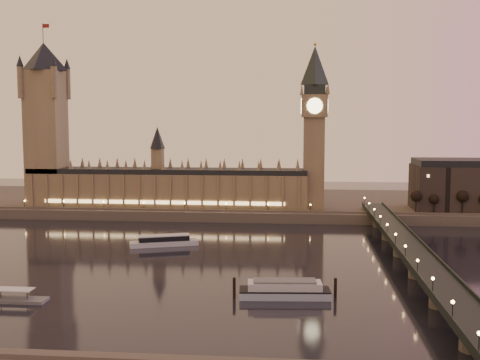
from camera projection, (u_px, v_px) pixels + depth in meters
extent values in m
plane|color=black|center=(197.00, 261.00, 266.84)|extent=(700.00, 700.00, 0.00)
cube|color=#423D35|center=(278.00, 204.00, 427.08)|extent=(560.00, 130.00, 6.00)
cube|color=brown|center=(167.00, 190.00, 388.74)|extent=(180.00, 26.00, 22.00)
cube|color=black|center=(167.00, 171.00, 387.47)|extent=(180.00, 22.00, 3.20)
cube|color=#FFCC7F|center=(163.00, 202.00, 375.98)|extent=(153.00, 0.25, 2.20)
cube|color=brown|center=(46.00, 139.00, 393.00)|extent=(22.00, 22.00, 88.00)
cone|color=black|center=(44.00, 57.00, 387.64)|extent=(31.68, 31.68, 18.00)
cylinder|color=black|center=(43.00, 33.00, 386.12)|extent=(0.44, 0.44, 12.00)
cube|color=maroon|center=(46.00, 26.00, 385.45)|extent=(4.00, 0.15, 2.50)
cube|color=brown|center=(314.00, 164.00, 377.99)|extent=(13.00, 13.00, 58.00)
cube|color=brown|center=(314.00, 106.00, 374.34)|extent=(16.00, 16.00, 14.00)
cylinder|color=#FFEAA5|center=(315.00, 106.00, 366.24)|extent=(9.60, 0.35, 9.60)
cylinder|color=#FFEAA5|center=(301.00, 106.00, 375.12)|extent=(0.35, 9.60, 9.60)
cube|color=black|center=(315.00, 90.00, 373.33)|extent=(13.00, 13.00, 6.00)
cone|color=black|center=(315.00, 65.00, 371.81)|extent=(17.68, 17.68, 24.00)
sphere|color=gold|center=(315.00, 44.00, 370.49)|extent=(2.00, 2.00, 2.00)
cube|color=black|center=(409.00, 248.00, 257.28)|extent=(13.00, 260.00, 2.00)
cube|color=black|center=(395.00, 244.00, 257.73)|extent=(0.60, 260.00, 1.00)
cube|color=black|center=(425.00, 245.00, 256.53)|extent=(0.60, 260.00, 1.00)
cylinder|color=black|center=(412.00, 206.00, 362.93)|extent=(0.70, 0.70, 9.56)
sphere|color=black|center=(413.00, 198.00, 362.42)|extent=(6.37, 6.37, 6.37)
cylinder|color=black|center=(436.00, 206.00, 361.60)|extent=(0.70, 0.70, 9.56)
sphere|color=black|center=(436.00, 198.00, 361.09)|extent=(6.37, 6.37, 6.37)
cylinder|color=black|center=(460.00, 206.00, 360.27)|extent=(0.70, 0.70, 9.56)
sphere|color=black|center=(460.00, 198.00, 359.76)|extent=(6.37, 6.37, 6.37)
cube|color=silver|center=(164.00, 243.00, 299.68)|extent=(34.16, 18.08, 2.47)
cube|color=black|center=(164.00, 238.00, 299.43)|extent=(25.47, 13.93, 2.47)
cube|color=silver|center=(164.00, 236.00, 299.28)|extent=(26.20, 14.43, 0.45)
cube|color=#99AAC3|center=(285.00, 294.00, 212.69)|extent=(32.56, 11.43, 2.60)
cube|color=black|center=(285.00, 290.00, 212.53)|extent=(32.56, 11.43, 0.50)
cube|color=silver|center=(285.00, 285.00, 212.37)|extent=(26.51, 9.97, 2.60)
cube|color=#595B5E|center=(285.00, 281.00, 212.21)|extent=(22.45, 8.67, 0.70)
cylinder|color=black|center=(234.00, 287.00, 213.79)|extent=(1.10, 1.10, 6.79)
cylinder|color=black|center=(335.00, 288.00, 213.14)|extent=(1.10, 1.10, 6.79)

